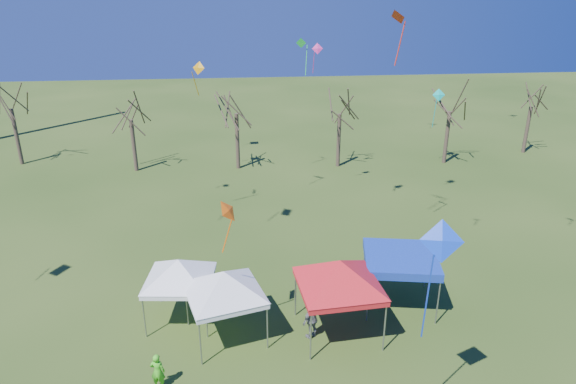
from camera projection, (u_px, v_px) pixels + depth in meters
The scene contains 20 objects.
ground at pixel (305, 363), 20.79m from camera, with size 140.00×140.00×0.00m, color #294115.
tree_0 at pixel (7, 88), 41.63m from camera, with size 3.83×3.83×8.44m.
tree_1 at pixel (129, 101), 40.33m from camera, with size 3.42×3.42×7.54m.
tree_2 at pixel (236, 93), 40.69m from camera, with size 3.71×3.71×8.18m.
tree_3 at pixel (340, 95), 41.27m from camera, with size 3.59×3.59×7.91m.
tree_4 at pixel (452, 93), 42.13m from camera, with size 3.58×3.58×7.89m.
tree_5 at pixel (534, 90), 44.96m from camera, with size 3.39×3.39×7.46m.
tent_white_west at pixel (178, 264), 22.53m from camera, with size 4.03×4.03×3.57m.
tent_white_mid at pixel (224, 276), 21.28m from camera, with size 4.11×4.11×3.76m.
tent_red at pixel (340, 265), 21.43m from camera, with size 4.71×4.71×4.17m.
tent_blue at pixel (401, 259), 23.87m from camera, with size 3.87×3.87×2.61m.
person_green at pixel (158, 371), 19.27m from camera, with size 0.56×0.37×1.53m, color #46CD20.
person_grey at pixel (312, 319), 22.02m from camera, with size 1.10×0.46×1.87m, color slate.
kite_17 at pixel (398, 18), 24.97m from camera, with size 0.97×1.08×2.69m.
kite_5 at pixel (442, 243), 14.73m from camera, with size 1.40×0.97×4.13m.
kite_22 at pixel (302, 45), 36.33m from camera, with size 0.88×0.79×2.59m.
kite_1 at pixel (228, 211), 20.19m from camera, with size 0.98×1.16×2.20m.
kite_19 at pixel (317, 50), 32.90m from camera, with size 0.72×0.52×1.95m.
kite_12 at pixel (439, 96), 41.57m from camera, with size 1.06×0.46×3.26m.
kite_13 at pixel (198, 68), 37.88m from camera, with size 1.09×0.95×2.63m.
Camera 1 is at (-2.42, -16.51, 14.23)m, focal length 32.00 mm.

